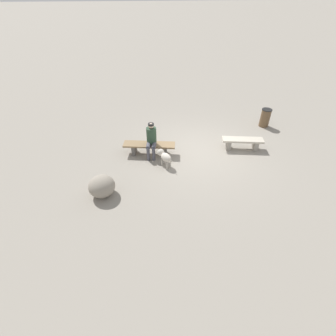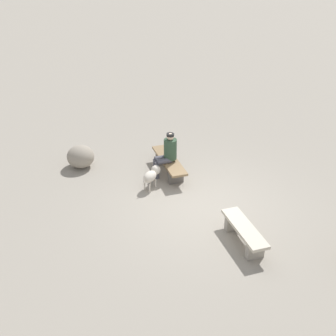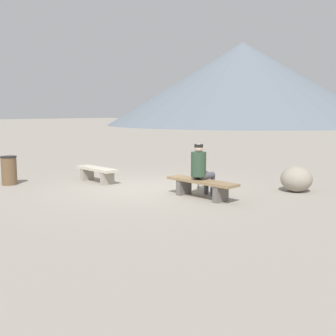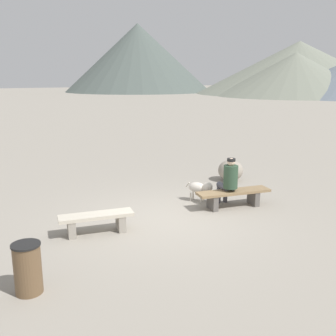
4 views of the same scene
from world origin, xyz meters
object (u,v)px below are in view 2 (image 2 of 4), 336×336
Objects in this scene: dog at (152,175)px; boulder at (81,157)px; bench_left at (244,232)px; seated_person at (168,152)px; bench_right at (169,163)px.

dog is 0.86× the size of boulder.
boulder reaches higher than bench_left.
seated_person reaches higher than bench_left.
boulder is at bearing 91.06° from dog.
seated_person is 1.60× the size of boulder.
bench_left is 2.01× the size of boulder.
seated_person is 0.85m from dog.
bench_left is 5.42m from boulder.
boulder is at bearing 31.72° from bench_left.
seated_person is (-0.08, 0.10, 0.41)m from bench_right.
bench_left is 0.82× the size of bench_right.
dog is (-0.47, 0.78, 0.07)m from bench_right.
boulder reaches higher than bench_right.
dog is 2.37m from boulder.
bench_left is 3.52m from bench_right.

